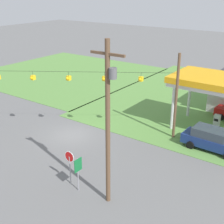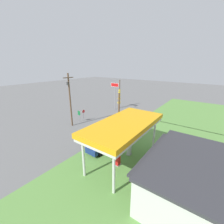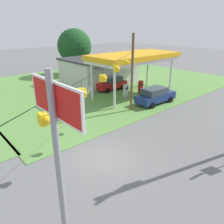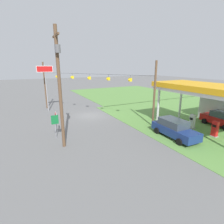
# 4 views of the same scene
# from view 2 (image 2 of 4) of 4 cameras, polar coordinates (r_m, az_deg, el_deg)

# --- Properties ---
(ground_plane) EXTENTS (160.00, 160.00, 0.00)m
(ground_plane) POSITION_cam_2_polar(r_m,az_deg,el_deg) (33.10, 2.68, -2.81)
(ground_plane) COLOR slate
(grass_verge_station_corner) EXTENTS (36.00, 28.00, 0.04)m
(grass_verge_station_corner) POSITION_cam_2_polar(r_m,az_deg,el_deg) (16.88, 27.72, -28.57)
(grass_verge_station_corner) COLOR #5B8E42
(grass_verge_station_corner) RESTS_ON ground
(grass_verge_opposite_corner) EXTENTS (24.00, 24.00, 0.04)m
(grass_verge_opposite_corner) POSITION_cam_2_polar(r_m,az_deg,el_deg) (43.55, 33.27, -0.66)
(grass_verge_opposite_corner) COLOR #5B8E42
(grass_verge_opposite_corner) RESTS_ON ground
(gas_station_canopy) EXTENTS (11.35, 5.31, 5.19)m
(gas_station_canopy) POSITION_cam_2_polar(r_m,az_deg,el_deg) (17.89, 4.83, -5.35)
(gas_station_canopy) COLOR silver
(gas_station_canopy) RESTS_ON ground
(gas_station_store) EXTENTS (10.32, 8.35, 3.82)m
(gas_station_store) POSITION_cam_2_polar(r_m,az_deg,el_deg) (16.31, 29.23, -21.73)
(gas_station_store) COLOR silver
(gas_station_store) RESTS_ON ground
(fuel_pump_near) EXTENTS (0.71, 0.56, 1.67)m
(fuel_pump_near) POSITION_cam_2_polar(r_m,az_deg,el_deg) (20.74, 6.55, -14.01)
(fuel_pump_near) COLOR gray
(fuel_pump_near) RESTS_ON ground
(fuel_pump_far) EXTENTS (0.71, 0.56, 1.67)m
(fuel_pump_far) POSITION_cam_2_polar(r_m,az_deg,el_deg) (18.80, 2.24, -17.65)
(fuel_pump_far) COLOR gray
(fuel_pump_far) RESTS_ON ground
(car_at_pumps_front) EXTENTS (5.09, 2.23, 1.86)m
(car_at_pumps_front) POSITION_cam_2_polar(r_m,az_deg,el_deg) (21.85, -3.47, -11.65)
(car_at_pumps_front) COLOR navy
(car_at_pumps_front) RESTS_ON ground
(car_at_pumps_rear) EXTENTS (4.37, 2.27, 1.84)m
(car_at_pumps_rear) POSITION_cam_2_polar(r_m,az_deg,el_deg) (18.65, 15.60, -18.17)
(car_at_pumps_rear) COLOR #AD1414
(car_at_pumps_rear) RESTS_ON ground
(stop_sign_roadside) EXTENTS (0.80, 0.08, 2.50)m
(stop_sign_roadside) POSITION_cam_2_polar(r_m,az_deg,el_deg) (32.27, -10.80, -0.26)
(stop_sign_roadside) COLOR #99999E
(stop_sign_roadside) RESTS_ON ground
(stop_sign_overhead) EXTENTS (0.22, 2.36, 7.32)m
(stop_sign_overhead) POSITION_cam_2_polar(r_m,az_deg,el_deg) (38.98, 1.10, 8.28)
(stop_sign_overhead) COLOR gray
(stop_sign_overhead) RESTS_ON ground
(route_sign) EXTENTS (0.10, 0.70, 2.40)m
(route_sign) POSITION_cam_2_polar(r_m,az_deg,el_deg) (31.87, -12.42, -0.80)
(route_sign) COLOR gray
(route_sign) RESTS_ON ground
(utility_pole_main) EXTENTS (2.20, 0.44, 10.13)m
(utility_pole_main) POSITION_cam_2_polar(r_m,az_deg,el_deg) (29.24, -15.80, 5.28)
(utility_pole_main) COLOR brown
(utility_pole_main) RESTS_ON ground
(signal_span_gantry) EXTENTS (15.74, 10.24, 7.63)m
(signal_span_gantry) POSITION_cam_2_polar(r_m,az_deg,el_deg) (31.85, 2.77, 4.36)
(signal_span_gantry) COLOR brown
(signal_span_gantry) RESTS_ON ground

